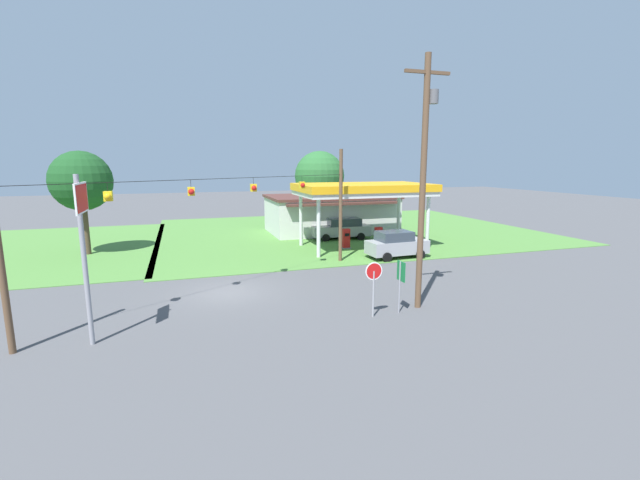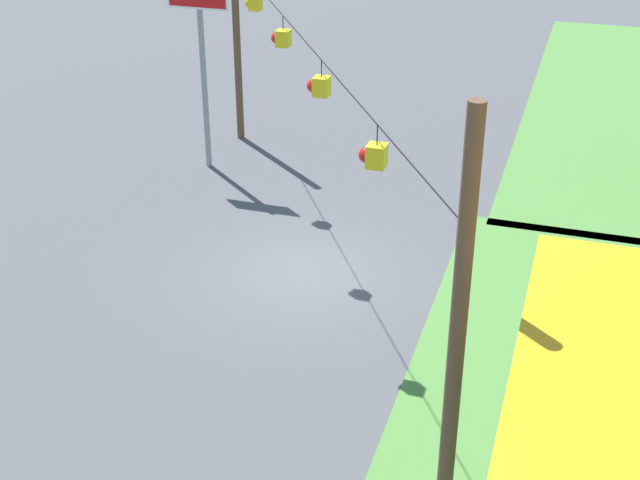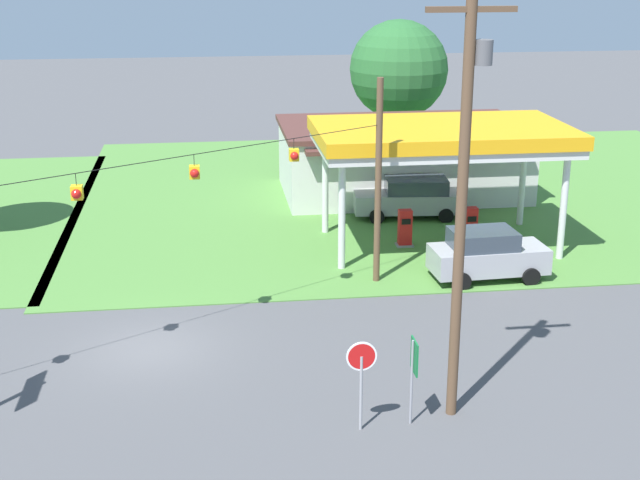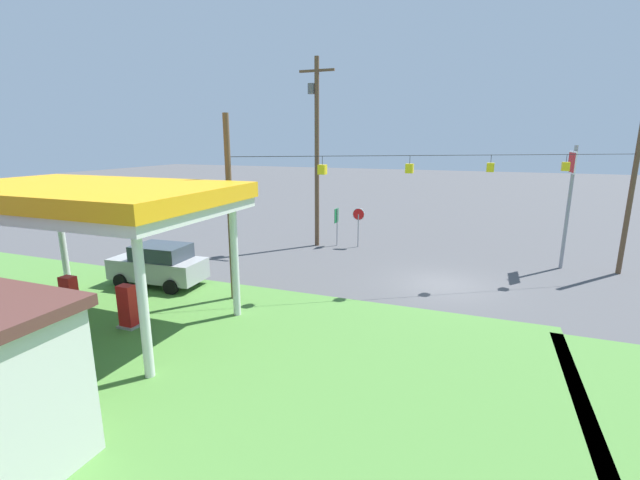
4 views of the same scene
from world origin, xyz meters
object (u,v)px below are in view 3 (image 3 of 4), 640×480
utility_pole_main (464,186)px  route_sign (413,365)px  stop_sign_roadside (361,366)px  car_at_pumps_front (487,254)px  gas_station_canopy (441,138)px  tree_behind_station (399,70)px  fuel_pump_near (405,229)px  gas_station_store (402,159)px  fuel_pump_far (470,227)px  car_at_pumps_rear (411,197)px

utility_pole_main → route_sign: bearing=-161.7°
stop_sign_roadside → car_at_pumps_front: bearing=-122.6°
gas_station_canopy → tree_behind_station: (1.92, 17.08, 0.56)m
fuel_pump_near → utility_pole_main: (-1.81, -14.03, 5.57)m
stop_sign_roadside → utility_pole_main: size_ratio=0.22×
gas_station_store → stop_sign_roadside: gas_station_store is taller
stop_sign_roadside → fuel_pump_near: bearing=-106.9°
fuel_pump_near → car_at_pumps_front: (2.21, -4.19, 0.23)m
car_at_pumps_front → stop_sign_roadside: 12.35m
fuel_pump_far → stop_sign_roadside: (-7.25, -14.56, 1.05)m
fuel_pump_near → tree_behind_station: size_ratio=0.20×
car_at_pumps_front → route_sign: bearing=-120.2°
fuel_pump_near → utility_pole_main: 15.20m
fuel_pump_far → route_sign: size_ratio=0.67×
gas_station_store → fuel_pump_near: 8.74m
car_at_pumps_front → utility_pole_main: (-4.03, -9.84, 5.34)m
gas_station_canopy → gas_station_store: (0.31, 8.50, -2.81)m
gas_station_canopy → fuel_pump_near: bearing=-179.9°
tree_behind_station → car_at_pumps_front: bearing=-93.0°
utility_pole_main → fuel_pump_near: bearing=82.6°
utility_pole_main → tree_behind_station: 31.55m
gas_station_store → car_at_pumps_rear: size_ratio=2.32×
fuel_pump_near → route_sign: route_sign is taller
tree_behind_station → utility_pole_main: bearing=-99.4°
gas_station_store → route_sign: 23.42m
fuel_pump_far → tree_behind_station: (0.51, 17.09, 4.42)m
gas_station_canopy → gas_station_store: 8.96m
fuel_pump_near → car_at_pumps_rear: car_at_pumps_rear is taller
gas_station_store → car_at_pumps_rear: gas_station_store is taller
tree_behind_station → route_sign: bearing=-101.4°
route_sign → gas_station_canopy: bearing=72.9°
gas_station_canopy → car_at_pumps_front: 5.60m
gas_station_canopy → gas_station_store: bearing=87.9°
gas_station_store → tree_behind_station: size_ratio=1.51×
route_sign → car_at_pumps_rear: bearing=77.1°
fuel_pump_near → fuel_pump_far: bearing=0.0°
fuel_pump_near → route_sign: 14.78m
gas_station_canopy → gas_station_store: size_ratio=0.84×
car_at_pumps_rear → utility_pole_main: size_ratio=0.46×
fuel_pump_far → utility_pole_main: utility_pole_main is taller
car_at_pumps_rear → tree_behind_station: size_ratio=0.65×
fuel_pump_near → tree_behind_station: 17.96m
fuel_pump_near → gas_station_canopy: bearing=0.1°
car_at_pumps_front → tree_behind_station: 21.71m
stop_sign_roadside → tree_behind_station: bearing=-103.8°
fuel_pump_far → stop_sign_roadside: stop_sign_roadside is taller
gas_station_store → utility_pole_main: utility_pole_main is taller
route_sign → gas_station_store: bearing=78.3°
car_at_pumps_rear → stop_sign_roadside: stop_sign_roadside is taller
car_at_pumps_front → tree_behind_station: size_ratio=0.55×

